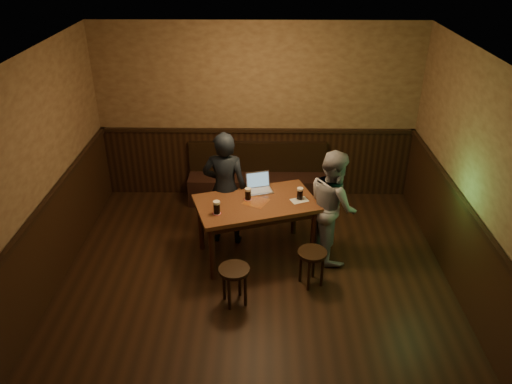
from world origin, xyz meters
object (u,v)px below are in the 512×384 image
Objects in this scene: stool_left at (234,275)px; pint_right at (300,193)px; pub_table at (256,209)px; pint_mid at (248,194)px; laptop at (259,186)px; bench at (257,183)px; pint_left at (217,207)px; person_grey at (333,205)px; stool_right at (312,258)px; person_suit at (225,189)px.

pint_right reaches higher than stool_left.
pint_right is (0.57, 0.08, 0.19)m from pub_table.
laptop is at bearing 62.67° from pint_mid.
laptop reaches higher than stool_left.
pint_left reaches higher than bench.
pint_mid is (0.38, 0.36, -0.00)m from pint_left.
bench is at bearing 75.92° from laptop.
person_grey is at bearing -8.31° from pint_right.
pint_mid reaches higher than pint_right.
bench is 2.55m from stool_left.
laptop is (0.04, -1.21, 0.57)m from bench.
laptop is 0.25× the size of person_grey.
stool_right is 0.89m from pint_right.
stool_left is (-0.24, -1.00, -0.32)m from pub_table.
stool_right is 0.30× the size of person_suit.
person_suit is (-0.19, 1.34, 0.43)m from stool_left.
person_grey is (1.00, 0.02, 0.05)m from pub_table.
pub_table is at bearing -90.00° from bench.
pub_table is 0.56m from person_suit.
pint_left is 0.52m from pint_mid.
person_suit reaches higher than laptop.
person_suit is at bearing 62.81° from person_grey.
pub_table is 4.47× the size of laptop.
pint_left reaches higher than stool_left.
person_grey is (0.43, -0.06, -0.14)m from pint_right.
person_grey is (0.97, -0.31, -0.12)m from laptop.
person_suit reaches higher than person_grey.
bench reaches higher than stool_left.
pint_right is at bearing 67.37° from person_grey.
person_grey reaches higher than laptop.
pint_right reaches higher than pub_table.
bench is 5.68× the size of laptop.
person_suit is 1.47m from person_grey.
pint_left is 0.82m from laptop.
person_suit is (0.05, 0.65, -0.09)m from pint_left.
stool_left is at bearing -127.00° from pint_right.
stool_right is 0.32× the size of person_grey.
pint_left is (-0.48, -0.30, 0.20)m from pub_table.
pint_mid is at bearing 82.76° from stool_left.
person_grey reaches higher than bench.
person_grey reaches higher than pint_right.
bench is at bearing 111.53° from pint_right.
person_suit reaches higher than pub_table.
stool_left is 1.65m from person_grey.
pint_mid is at bearing 73.69° from person_grey.
stool_right is at bearing -15.47° from pint_left.
pint_left is at bearing -165.84° from pub_table.
pub_table is at bearing 76.51° from stool_left.
person_suit reaches higher than pint_left.
pint_right is 0.42× the size of laptop.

